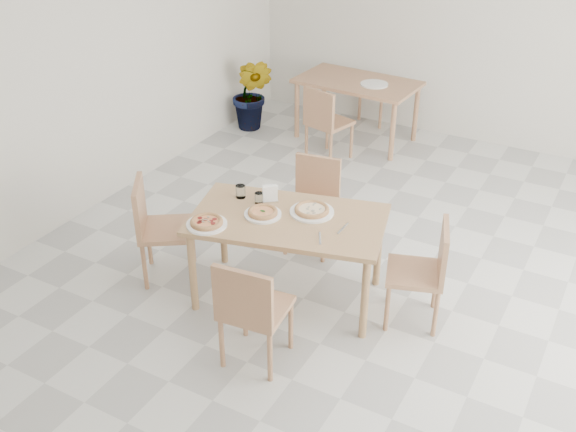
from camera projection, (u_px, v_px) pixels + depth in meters
The scene contains 21 objects.
main_table at pixel (288, 227), 5.26m from camera, with size 1.66×1.20×0.75m.
chair_south at pixel (251, 307), 4.63m from camera, with size 0.48×0.48×0.88m.
chair_north at pixel (314, 197), 6.06m from camera, with size 0.48×0.48×0.85m.
chair_west at pixel (156, 223), 5.60m from camera, with size 0.62×0.62×0.90m.
chair_east at pixel (426, 267), 5.08m from camera, with size 0.53×0.53×0.86m.
plate_margherita at pixel (263, 214), 5.25m from camera, with size 0.29×0.29×0.02m, color white.
plate_mushroom at pixel (312, 212), 5.28m from camera, with size 0.35×0.35×0.02m, color white.
plate_pepperoni at pixel (207, 224), 5.12m from camera, with size 0.31×0.31×0.02m, color white.
pizza_margherita at pixel (263, 212), 5.24m from camera, with size 0.30×0.30×0.03m.
pizza_mushroom at pixel (312, 209), 5.27m from camera, with size 0.31×0.31×0.03m.
pizza_pepperoni at pixel (207, 222), 5.11m from camera, with size 0.31×0.31×0.03m.
tumbler_a at pixel (259, 198), 5.40m from camera, with size 0.07×0.07×0.09m, color white.
tumbler_b at pixel (241, 191), 5.49m from camera, with size 0.08×0.08×0.11m, color white.
napkin_holder at pixel (270, 194), 5.41m from camera, with size 0.14×0.13×0.15m.
fork_a at pixel (343, 228), 5.08m from camera, with size 0.02×0.18×0.01m, color silver.
fork_b at pixel (320, 238), 4.95m from camera, with size 0.01×0.18×0.01m, color silver.
second_table at pixel (357, 88), 8.11m from camera, with size 1.47×0.89×0.75m.
chair_back_s at pixel (325, 119), 7.64m from camera, with size 0.53×0.53×0.88m.
chair_back_n at pixel (387, 80), 8.74m from camera, with size 0.60×0.60×0.92m.
plate_empty at pixel (374, 84), 7.93m from camera, with size 0.33×0.33×0.02m, color white.
potted_plant at pixel (252, 94), 8.48m from camera, with size 0.52×0.42×0.94m, color #1B5B1B.
Camera 1 is at (1.69, -4.41, 3.37)m, focal length 42.00 mm.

